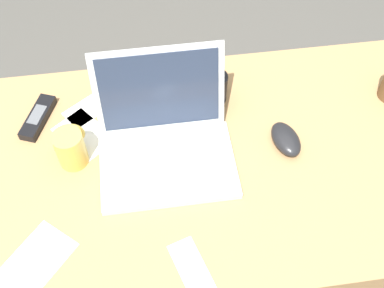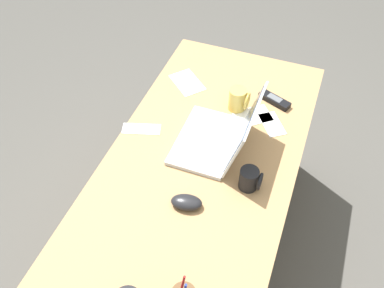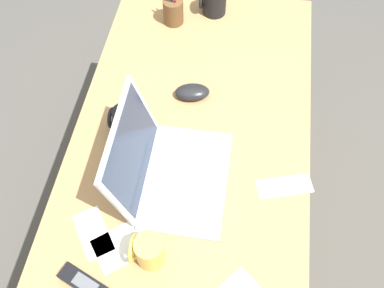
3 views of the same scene
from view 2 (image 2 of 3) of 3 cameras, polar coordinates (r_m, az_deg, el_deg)
name	(u,v)px [view 2 (image 2 of 3)]	position (r m, az deg, el deg)	size (l,w,h in m)	color
ground_plane	(199,249)	(2.24, 0.93, -14.06)	(6.00, 6.00, 0.00)	#4C4944
desk	(200,211)	(1.93, 1.06, -9.11)	(1.48, 0.73, 0.72)	#A87C4F
laptop	(219,137)	(1.66, 3.69, 0.96)	(0.34, 0.30, 0.24)	silver
computer_mouse	(187,202)	(1.50, -0.75, -7.88)	(0.07, 0.11, 0.04)	black
coffee_mug_white	(238,100)	(1.82, 6.28, 6.00)	(0.07, 0.09, 0.10)	#E0BC4C
coffee_mug_tall	(250,179)	(1.54, 7.83, -4.73)	(0.07, 0.08, 0.09)	black
cordless_phone	(274,100)	(1.90, 11.09, 5.86)	(0.10, 0.15, 0.03)	black
paper_note_near_laptop	(252,116)	(1.82, 8.18, 3.76)	(0.10, 0.15, 0.00)	white
paper_note_left	(141,129)	(1.76, -6.86, 2.03)	(0.06, 0.16, 0.00)	white
paper_note_right	(272,124)	(1.80, 10.78, 2.66)	(0.14, 0.07, 0.00)	white
paper_note_front	(187,82)	(1.97, -0.65, 8.33)	(0.11, 0.17, 0.00)	white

